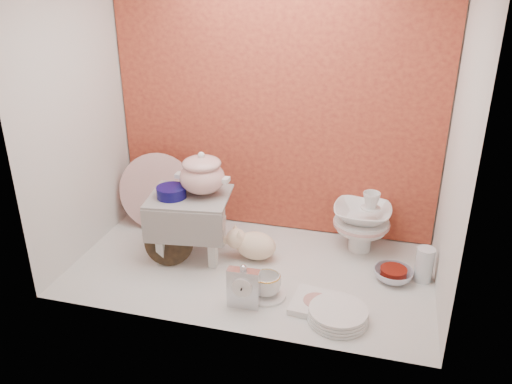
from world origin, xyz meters
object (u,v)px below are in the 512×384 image
blue_white_vase (195,206)px  mantel_clock (243,287)px  porcelain_tower (362,221)px  gold_rim_teacup (267,284)px  soup_tureen (202,173)px  plush_pig (256,245)px  floral_platter (157,192)px  step_stool (191,225)px  crystal_bowl (393,275)px  dinner_plate_stack (338,315)px

blue_white_vase → mantel_clock: size_ratio=1.15×
mantel_clock → porcelain_tower: size_ratio=0.61×
blue_white_vase → gold_rim_teacup: 0.82m
soup_tureen → plush_pig: (0.28, 0.01, -0.38)m
soup_tureen → blue_white_vase: bearing=120.0°
plush_pig → soup_tureen: bearing=-166.4°
blue_white_vase → mantel_clock: (0.49, -0.69, -0.02)m
floral_platter → plush_pig: 0.69m
step_stool → mantel_clock: (0.39, -0.37, -0.07)m
crystal_bowl → porcelain_tower: (-0.19, 0.26, 0.14)m
floral_platter → plush_pig: size_ratio=1.63×
soup_tureen → gold_rim_teacup: soup_tureen is taller
floral_platter → dinner_plate_stack: 1.30m
blue_white_vase → porcelain_tower: (0.96, -0.03, 0.05)m
plush_pig → porcelain_tower: porcelain_tower is taller
step_stool → floral_platter: floral_platter is taller
blue_white_vase → porcelain_tower: bearing=-1.9°
plush_pig → dinner_plate_stack: (0.48, -0.40, -0.05)m
plush_pig → blue_white_vase: bearing=160.4°
dinner_plate_stack → step_stool: bearing=156.0°
floral_platter → crystal_bowl: (1.35, -0.23, -0.19)m
plush_pig → crystal_bowl: (0.70, -0.02, -0.05)m
floral_platter → mantel_clock: bearing=-41.9°
floral_platter → soup_tureen: bearing=-31.0°
gold_rim_teacup → dinner_plate_stack: (0.34, -0.09, -0.04)m
step_stool → dinner_plate_stack: bearing=-31.6°
blue_white_vase → porcelain_tower: 0.96m
blue_white_vase → porcelain_tower: porcelain_tower is taller
gold_rim_teacup → dinner_plate_stack: gold_rim_teacup is taller
step_stool → blue_white_vase: size_ratio=1.64×
step_stool → crystal_bowl: size_ratio=2.14×
blue_white_vase → crystal_bowl: 1.18m
gold_rim_teacup → porcelain_tower: porcelain_tower is taller
soup_tureen → blue_white_vase: size_ratio=1.10×
soup_tureen → crystal_bowl: soup_tureen is taller
mantel_clock → gold_rim_teacup: 0.14m
soup_tureen → floral_platter: soup_tureen is taller
soup_tureen → plush_pig: bearing=1.2°
crystal_bowl → blue_white_vase: bearing=165.6°
step_stool → gold_rim_teacup: bearing=-37.3°
dinner_plate_stack → floral_platter: bearing=151.2°
mantel_clock → dinner_plate_stack: bearing=-0.6°
floral_platter → mantel_clock: size_ratio=2.11×
step_stool → soup_tureen: 0.29m
plush_pig → porcelain_tower: (0.52, 0.24, 0.09)m
floral_platter → gold_rim_teacup: 0.95m
step_stool → blue_white_vase: step_stool is taller
floral_platter → gold_rim_teacup: (0.78, -0.52, -0.15)m
soup_tureen → porcelain_tower: (0.79, 0.25, -0.29)m
crystal_bowl → porcelain_tower: bearing=125.4°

